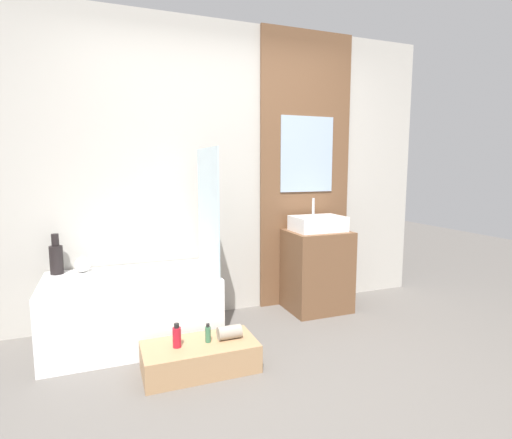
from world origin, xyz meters
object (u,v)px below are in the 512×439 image
(bottle_soap_primary, at_px, (177,337))
(sink, at_px, (318,223))
(bathtub, at_px, (133,309))
(bottle_soap_secondary, at_px, (208,334))
(vase_tall_dark, at_px, (56,258))
(vase_round_light, at_px, (82,264))
(wooden_step_bench, at_px, (200,357))

(bottle_soap_primary, bearing_deg, sink, 26.78)
(bathtub, xyz_separation_m, bottle_soap_secondary, (0.44, -0.61, -0.02))
(bathtub, relative_size, bottle_soap_primary, 7.89)
(vase_tall_dark, xyz_separation_m, vase_round_light, (0.18, -0.01, -0.07))
(vase_tall_dark, bearing_deg, bottle_soap_secondary, -42.40)
(sink, bearing_deg, bathtub, -176.10)
(bottle_soap_primary, height_order, bottle_soap_secondary, bottle_soap_primary)
(vase_tall_dark, height_order, vase_round_light, vase_tall_dark)
(bottle_soap_primary, bearing_deg, wooden_step_bench, 0.00)
(wooden_step_bench, height_order, vase_tall_dark, vase_tall_dark)
(bottle_soap_secondary, bearing_deg, vase_round_light, 131.98)
(bathtub, bearing_deg, bottle_soap_primary, -69.37)
(bathtub, xyz_separation_m, vase_round_light, (-0.35, 0.26, 0.32))
(vase_round_light, bearing_deg, bottle_soap_secondary, -48.02)
(vase_round_light, bearing_deg, wooden_step_bench, -50.12)
(vase_round_light, height_order, bottle_soap_secondary, vase_round_light)
(sink, xyz_separation_m, vase_tall_dark, (-2.20, 0.15, -0.17))
(bottle_soap_primary, distance_m, bottle_soap_secondary, 0.21)
(wooden_step_bench, bearing_deg, vase_tall_dark, 135.89)
(wooden_step_bench, relative_size, bottle_soap_secondary, 5.87)
(vase_round_light, distance_m, bottle_soap_secondary, 1.22)
(bathtub, bearing_deg, bottle_soap_secondary, -54.57)
(bottle_soap_secondary, bearing_deg, sink, 30.48)
(wooden_step_bench, relative_size, bottle_soap_primary, 4.70)
(wooden_step_bench, bearing_deg, bottle_soap_primary, 180.00)
(wooden_step_bench, distance_m, bottle_soap_secondary, 0.16)
(vase_round_light, xyz_separation_m, bottle_soap_secondary, (0.78, -0.87, -0.34))
(wooden_step_bench, height_order, sink, sink)
(bathtub, height_order, vase_round_light, vase_round_light)
(bathtub, distance_m, sink, 1.77)
(wooden_step_bench, xyz_separation_m, bottle_soap_secondary, (0.06, 0.00, 0.15))
(wooden_step_bench, distance_m, vase_tall_dark, 1.38)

